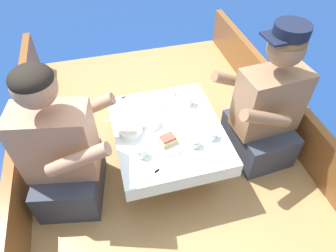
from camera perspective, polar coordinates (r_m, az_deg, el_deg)
ground_plane at (r=2.36m, az=-0.11°, el=-10.77°), size 60.00×60.00×0.00m
boat_deck at (r=2.24m, az=-0.12°, el=-8.81°), size 1.93×2.96×0.28m
gunwale_port at (r=2.06m, az=-26.35°, el=-8.30°), size 0.06×2.96×0.34m
gunwale_starboard at (r=2.34m, az=22.52°, el=1.07°), size 0.06×2.96×0.34m
cockpit_table at (r=1.88m, az=0.00°, el=-1.17°), size 0.66×0.76×0.35m
person_port at (r=1.78m, az=-19.56°, el=-4.94°), size 0.58×0.52×0.96m
person_starboard at (r=2.01m, az=18.12°, el=2.81°), size 0.54×0.47×0.98m
plate_sandwich at (r=1.77m, az=-0.06°, el=-3.22°), size 0.21×0.21×0.01m
plate_bread at (r=2.01m, az=-3.13°, el=4.06°), size 0.20×0.20×0.01m
sandwich at (r=1.75m, az=-0.06°, el=-2.62°), size 0.11×0.10×0.05m
bowl_port_near at (r=1.86m, az=-3.21°, el=0.61°), size 0.11×0.11×0.04m
bowl_starboard_near at (r=1.83m, az=-7.22°, el=-0.71°), size 0.15×0.15×0.04m
coffee_cup_port at (r=1.80m, az=8.29°, el=-1.55°), size 0.09×0.07×0.06m
coffee_cup_starboard at (r=1.70m, az=-5.11°, el=-4.89°), size 0.09×0.06×0.06m
coffee_cup_center at (r=2.00m, az=3.99°, el=4.95°), size 0.09×0.06×0.07m
tin_can at (r=1.75m, az=5.09°, el=-3.13°), size 0.07×0.07×0.05m
utensil_fork_port at (r=2.07m, az=-9.64°, el=4.80°), size 0.17×0.08×0.00m
utensil_knife_port at (r=2.09m, az=1.72°, el=5.85°), size 0.15×0.10×0.00m
utensil_fork_starboard at (r=1.63m, az=-3.46°, el=-9.58°), size 0.16×0.10×0.00m
utensil_knife_starboard at (r=2.13m, az=2.40°, el=6.80°), size 0.13×0.12×0.00m
utensil_spoon_center at (r=1.95m, az=-8.66°, el=1.73°), size 0.17×0.04×0.01m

